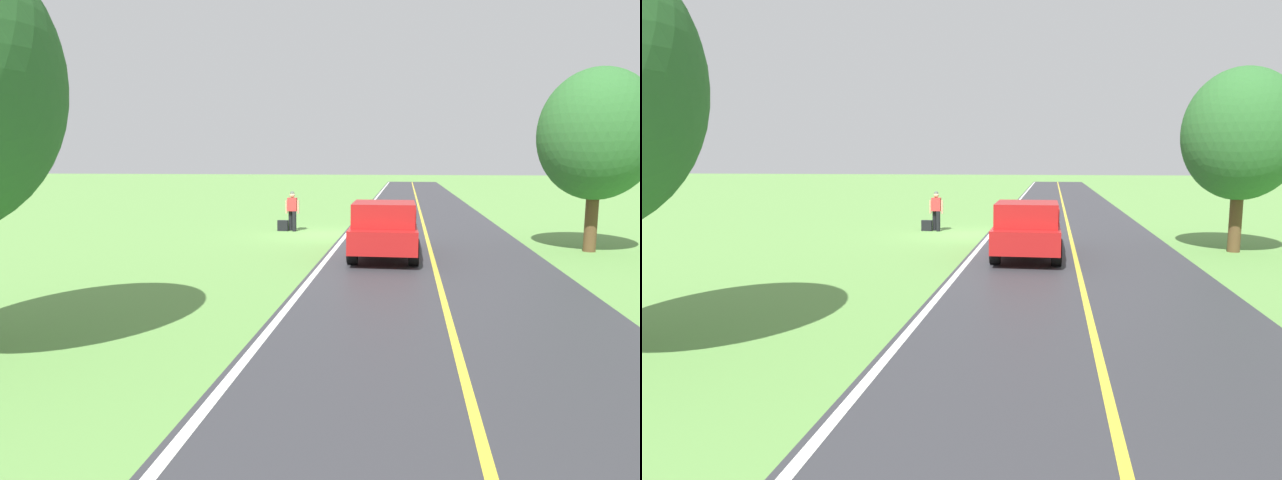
% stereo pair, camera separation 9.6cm
% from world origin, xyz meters
% --- Properties ---
extents(ground_plane, '(200.00, 200.00, 0.00)m').
position_xyz_m(ground_plane, '(0.00, 0.00, 0.00)').
color(ground_plane, '#609347').
extents(road_surface, '(6.94, 120.00, 0.00)m').
position_xyz_m(road_surface, '(-4.31, 0.00, 0.00)').
color(road_surface, '#333338').
rests_on(road_surface, ground).
extents(lane_edge_line, '(0.16, 117.60, 0.00)m').
position_xyz_m(lane_edge_line, '(-1.02, 0.00, 0.01)').
color(lane_edge_line, silver).
rests_on(lane_edge_line, ground).
extents(lane_centre_line, '(0.14, 117.60, 0.00)m').
position_xyz_m(lane_centre_line, '(-4.31, 0.00, 0.01)').
color(lane_centre_line, gold).
rests_on(lane_centre_line, ground).
extents(hitchhiker_walking, '(0.62, 0.51, 1.75)m').
position_xyz_m(hitchhiker_walking, '(1.46, -1.10, 0.98)').
color(hitchhiker_walking, black).
rests_on(hitchhiker_walking, ground).
extents(suitcase_carried, '(0.46, 0.20, 0.47)m').
position_xyz_m(suitcase_carried, '(1.88, -1.02, 0.24)').
color(suitcase_carried, black).
rests_on(suitcase_carried, ground).
extents(pickup_truck_passing, '(2.14, 5.42, 1.82)m').
position_xyz_m(pickup_truck_passing, '(-2.78, 4.96, 0.97)').
color(pickup_truck_passing, '#B21919').
rests_on(pickup_truck_passing, ground).
extents(tree_far_side_near, '(3.78, 3.78, 6.10)m').
position_xyz_m(tree_far_side_near, '(-9.64, 2.86, 3.91)').
color(tree_far_side_near, brown).
rests_on(tree_far_side_near, ground).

